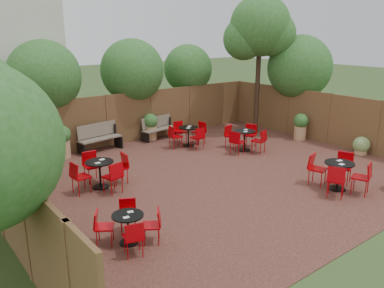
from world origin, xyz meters
TOP-DOWN VIEW (x-y plane):
  - ground at (0.00, 0.00)m, footprint 80.00×80.00m
  - courtyard_paving at (0.00, 0.00)m, footprint 12.00×10.00m
  - fence_back at (0.00, 5.00)m, footprint 12.00×0.08m
  - fence_left at (-6.00, 0.00)m, footprint 0.08×10.00m
  - fence_right at (6.00, 0.00)m, footprint 0.08×10.00m
  - overhang_foliage at (-1.65, 2.59)m, footprint 15.93×10.76m
  - courtyard_tree at (5.11, 2.99)m, footprint 2.70×2.60m
  - park_bench_left at (-1.57, 4.63)m, footprint 1.70×0.75m
  - park_bench_right at (1.05, 4.63)m, footprint 1.56×0.69m
  - bistro_tables at (0.06, 0.17)m, footprint 8.21×7.65m
  - planters at (-0.89, 3.78)m, footprint 11.84×4.32m

SIDE VIEW (x-z plane):
  - ground at x=0.00m, z-range 0.00..0.00m
  - courtyard_paving at x=0.00m, z-range 0.00..0.02m
  - bistro_tables at x=0.06m, z-range 0.00..0.92m
  - park_bench_right at x=1.05m, z-range 0.03..0.97m
  - park_bench_left at x=-1.57m, z-range 0.03..1.05m
  - planters at x=-0.89m, z-range 0.04..1.21m
  - fence_back at x=0.00m, z-range 0.00..2.00m
  - fence_left at x=-6.00m, z-range 0.00..2.00m
  - fence_right at x=6.00m, z-range 0.00..2.00m
  - overhang_foliage at x=-1.65m, z-range 1.40..4.13m
  - courtyard_tree at x=5.11m, z-range 1.45..7.21m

